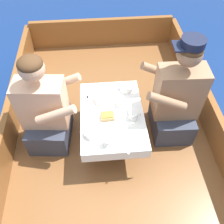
{
  "coord_description": "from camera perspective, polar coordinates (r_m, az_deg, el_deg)",
  "views": [
    {
      "loc": [
        -0.12,
        -1.47,
        2.3
      ],
      "look_at": [
        0.0,
        -0.07,
        0.65
      ],
      "focal_mm": 40.0,
      "sensor_mm": 36.0,
      "label": 1
    }
  ],
  "objects": [
    {
      "name": "ground_plane",
      "position": [
        2.73,
        -0.13,
        -7.77
      ],
      "size": [
        60.0,
        60.0,
        0.0
      ],
      "primitive_type": "plane",
      "color": "navy"
    },
    {
      "name": "boat_deck",
      "position": [
        2.62,
        -0.13,
        -6.16
      ],
      "size": [
        1.97,
        3.06,
        0.27
      ],
      "primitive_type": "cube",
      "color": "brown",
      "rests_on": "ground_plane"
    },
    {
      "name": "gunwale_port",
      "position": [
        2.52,
        -22.39,
        -3.4
      ],
      "size": [
        0.06,
        3.06,
        0.33
      ],
      "primitive_type": "cube",
      "color": "brown",
      "rests_on": "boat_deck"
    },
    {
      "name": "gunwale_starboard",
      "position": [
        2.61,
        21.26,
        -0.56
      ],
      "size": [
        0.06,
        3.06,
        0.33
      ],
      "primitive_type": "cube",
      "color": "brown",
      "rests_on": "boat_deck"
    },
    {
      "name": "bow_coaming",
      "position": [
        3.5,
        -2.31,
        17.76
      ],
      "size": [
        1.85,
        0.06,
        0.37
      ],
      "primitive_type": "cube",
      "color": "brown",
      "rests_on": "boat_deck"
    },
    {
      "name": "cockpit_table",
      "position": [
        2.21,
        0.0,
        -1.0
      ],
      "size": [
        0.55,
        0.8,
        0.36
      ],
      "color": "#B2B2B7",
      "rests_on": "boat_deck"
    },
    {
      "name": "person_port",
      "position": [
        2.24,
        -14.96,
        0.1
      ],
      "size": [
        0.55,
        0.48,
        0.96
      ],
      "rotation": [
        0.0,
        0.0,
        -0.1
      ],
      "color": "#333847",
      "rests_on": "boat_deck"
    },
    {
      "name": "person_starboard",
      "position": [
        2.29,
        14.43,
        2.68
      ],
      "size": [
        0.53,
        0.45,
        1.04
      ],
      "rotation": [
        0.0,
        0.0,
        3.11
      ],
      "color": "#333847",
      "rests_on": "boat_deck"
    },
    {
      "name": "plate_sandwich",
      "position": [
        2.14,
        -1.0,
        -1.38
      ],
      "size": [
        0.18,
        0.18,
        0.01
      ],
      "color": "white",
      "rests_on": "cockpit_table"
    },
    {
      "name": "plate_bread",
      "position": [
        2.04,
        3.93,
        -5.3
      ],
      "size": [
        0.15,
        0.15,
        0.01
      ],
      "color": "white",
      "rests_on": "cockpit_table"
    },
    {
      "name": "sandwich",
      "position": [
        2.12,
        -1.01,
        -0.91
      ],
      "size": [
        0.12,
        0.09,
        0.05
      ],
      "rotation": [
        0.0,
        0.0,
        0.02
      ],
      "color": "tan",
      "rests_on": "plate_sandwich"
    },
    {
      "name": "bowl_port_near",
      "position": [
        2.27,
        -2.24,
        3.09
      ],
      "size": [
        0.15,
        0.15,
        0.04
      ],
      "color": "white",
      "rests_on": "cockpit_table"
    },
    {
      "name": "bowl_starboard_near",
      "position": [
        2.38,
        3.31,
        5.64
      ],
      "size": [
        0.14,
        0.14,
        0.04
      ],
      "color": "white",
      "rests_on": "cockpit_table"
    },
    {
      "name": "bowl_center_far",
      "position": [
        2.03,
        -4.62,
        -4.78
      ],
      "size": [
        0.13,
        0.13,
        0.04
      ],
      "color": "white",
      "rests_on": "cockpit_table"
    },
    {
      "name": "coffee_cup_port",
      "position": [
        2.23,
        2.04,
        2.28
      ],
      "size": [
        0.11,
        0.08,
        0.06
      ],
      "color": "white",
      "rests_on": "cockpit_table"
    },
    {
      "name": "coffee_cup_starboard",
      "position": [
        2.13,
        4.89,
        -0.74
      ],
      "size": [
        0.11,
        0.08,
        0.07
      ],
      "color": "white",
      "rests_on": "cockpit_table"
    },
    {
      "name": "coffee_cup_center",
      "position": [
        1.96,
        -1.14,
        -6.91
      ],
      "size": [
        0.09,
        0.06,
        0.07
      ],
      "color": "white",
      "rests_on": "cockpit_table"
    },
    {
      "name": "utensil_spoon_starboard",
      "position": [
        2.0,
        -3.32,
        -7.0
      ],
      "size": [
        0.1,
        0.15,
        0.01
      ],
      "rotation": [
        0.0,
        0.0,
        1.03
      ],
      "color": "silver",
      "rests_on": "cockpit_table"
    },
    {
      "name": "utensil_fork_starboard",
      "position": [
        2.29,
        -5.39,
        2.5
      ],
      "size": [
        0.05,
        0.17,
        0.0
      ],
      "rotation": [
        0.0,
        0.0,
        1.74
      ],
      "color": "silver",
      "rests_on": "cockpit_table"
    },
    {
      "name": "utensil_knife_port",
      "position": [
        2.15,
        2.18,
        -1.21
      ],
      "size": [
        0.15,
        0.09,
        0.0
      ],
      "rotation": [
        0.0,
        0.0,
        0.52
      ],
      "color": "silver",
      "rests_on": "cockpit_table"
    },
    {
      "name": "utensil_spoon_port",
      "position": [
        2.0,
        5.43,
        -7.3
      ],
      "size": [
        0.12,
        0.14,
        0.01
      ],
      "rotation": [
        0.0,
        0.0,
        0.87
      ],
      "color": "silver",
      "rests_on": "cockpit_table"
    }
  ]
}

